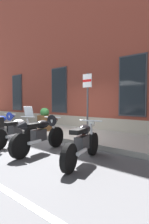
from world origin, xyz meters
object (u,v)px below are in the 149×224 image
parking_sign (87,97)px  motorcycle_blue_sport (1,124)px  motorcycle_silver_touring (14,129)px  barrel_planter (45,121)px  motorcycle_black_naked (83,142)px  motorcycle_black_sport (42,132)px

parking_sign → motorcycle_blue_sport: bearing=-156.8°
motorcycle_blue_sport → motorcycle_silver_touring: 1.62m
motorcycle_silver_touring → barrel_planter: size_ratio=2.07×
motorcycle_blue_sport → motorcycle_black_naked: motorcycle_blue_sport is taller
barrel_planter → parking_sign: bearing=-8.4°
parking_sign → barrel_planter: size_ratio=2.20×
motorcycle_black_naked → parking_sign: 2.25m
motorcycle_blue_sport → motorcycle_black_sport: size_ratio=1.00×
parking_sign → barrel_planter: parking_sign is taller
motorcycle_silver_touring → parking_sign: (1.70, 1.75, 1.08)m
motorcycle_black_sport → parking_sign: (0.38, 1.61, 1.04)m
motorcycle_black_sport → motorcycle_blue_sport: bearing=176.0°
motorcycle_blue_sport → motorcycle_black_sport: 2.91m
motorcycle_silver_touring → motorcycle_black_naked: bearing=3.5°
motorcycle_black_sport → motorcycle_black_naked: size_ratio=1.06×
motorcycle_black_sport → barrel_planter: barrel_planter is taller
motorcycle_black_sport → motorcycle_black_naked: motorcycle_black_sport is taller
motorcycle_black_naked → barrel_planter: barrel_planter is taller
motorcycle_silver_touring → motorcycle_black_sport: 1.32m
motorcycle_blue_sport → barrel_planter: (0.49, 1.82, 0.02)m
motorcycle_silver_touring → motorcycle_blue_sport: bearing=167.9°
motorcycle_silver_touring → motorcycle_black_naked: size_ratio=1.04×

